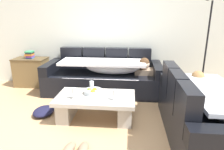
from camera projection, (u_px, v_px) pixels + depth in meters
ground_plane at (97, 135)px, 2.75m from camera, size 14.00×14.00×0.00m
back_wall at (112, 25)px, 4.41m from camera, size 9.00×0.10×2.70m
couch_along_wall at (105, 77)px, 4.22m from camera, size 2.38×0.92×0.88m
couch_near_window at (203, 114)px, 2.63m from camera, size 0.92×1.85×0.88m
coffee_table at (96, 104)px, 3.12m from camera, size 1.20×0.68×0.38m
fruit_bowl at (93, 91)px, 3.16m from camera, size 0.28×0.28×0.10m
wine_glass_near_left at (74, 91)px, 2.95m from camera, size 0.07×0.07×0.17m
wine_glass_near_right at (115, 93)px, 2.89m from camera, size 0.07×0.07×0.17m
wine_glass_far_back at (92, 84)px, 3.26m from camera, size 0.07×0.07×0.17m
open_magazine at (108, 97)px, 3.02m from camera, size 0.34×0.29×0.01m
side_cabinet at (32, 72)px, 4.59m from camera, size 0.72×0.44×0.64m
book_stack_on_cabinet at (30, 55)px, 4.48m from camera, size 0.17×0.20×0.16m
floor_lamp at (205, 40)px, 3.74m from camera, size 0.33×0.31×1.95m
pair_of_shoes at (76, 149)px, 2.39m from camera, size 0.32×0.30×0.09m
crumpled_garment at (44, 111)px, 3.29m from camera, size 0.36×0.43×0.12m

